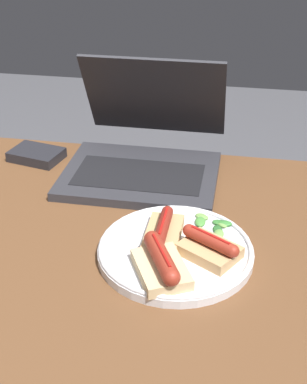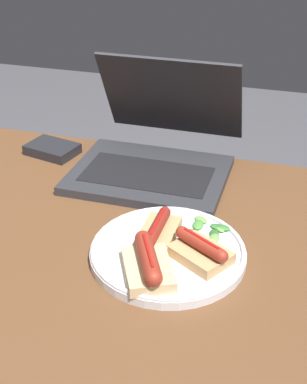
# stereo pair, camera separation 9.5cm
# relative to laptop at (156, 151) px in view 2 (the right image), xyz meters

# --- Properties ---
(desk) EXTENTS (1.34, 0.71, 0.75)m
(desk) POSITION_rel_laptop_xyz_m (-0.12, -0.26, -0.11)
(desk) COLOR brown
(desk) RESTS_ON ground_plane
(laptop) EXTENTS (0.32, 0.35, 0.22)m
(laptop) POSITION_rel_laptop_xyz_m (0.00, 0.00, 0.00)
(laptop) COLOR #2D2D33
(laptop) RESTS_ON desk
(plate) EXTENTS (0.26, 0.26, 0.02)m
(plate) POSITION_rel_laptop_xyz_m (0.11, -0.30, -0.03)
(plate) COLOR silver
(plate) RESTS_ON desk
(sausage_toast_left) EXTENTS (0.11, 0.10, 0.04)m
(sausage_toast_left) POSITION_rel_laptop_xyz_m (0.17, -0.31, -0.01)
(sausage_toast_left) COLOR tan
(sausage_toast_left) RESTS_ON plate
(sausage_toast_middle) EXTENTS (0.06, 0.11, 0.04)m
(sausage_toast_middle) POSITION_rel_laptop_xyz_m (0.08, -0.28, -0.01)
(sausage_toast_middle) COLOR tan
(sausage_toast_middle) RESTS_ON plate
(sausage_toast_right) EXTENTS (0.11, 0.12, 0.05)m
(sausage_toast_right) POSITION_rel_laptop_xyz_m (0.10, -0.37, -0.01)
(sausage_toast_right) COLOR #D6B784
(sausage_toast_right) RESTS_ON plate
(salad_pile) EXTENTS (0.07, 0.08, 0.01)m
(salad_pile) POSITION_rel_laptop_xyz_m (0.16, -0.22, -0.02)
(salad_pile) COLOR #387A33
(salad_pile) RESTS_ON plate
(external_drive) EXTENTS (0.12, 0.10, 0.02)m
(external_drive) POSITION_rel_laptop_xyz_m (-0.25, 0.00, -0.03)
(external_drive) COLOR #232328
(external_drive) RESTS_ON desk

